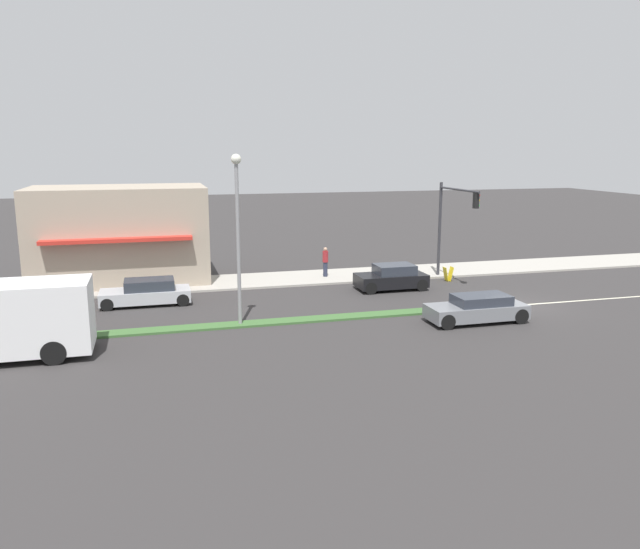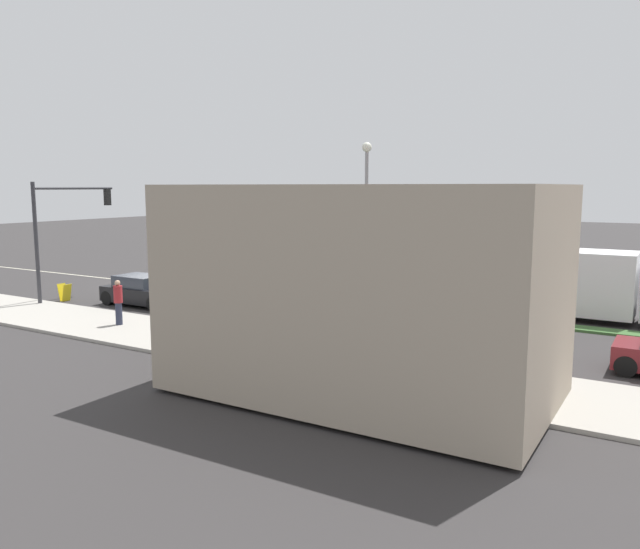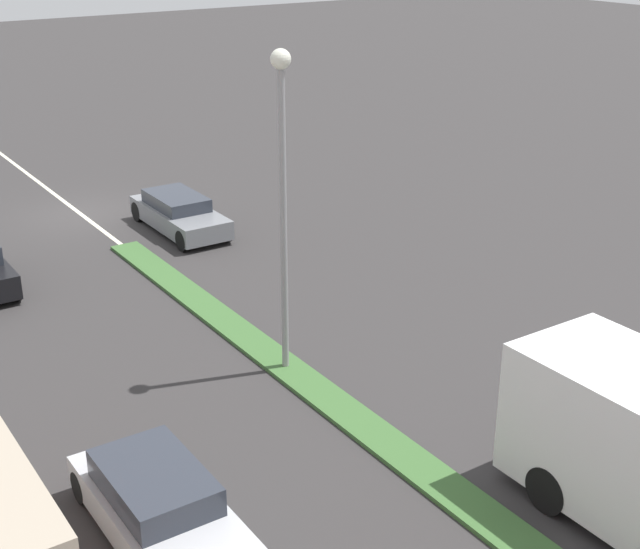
# 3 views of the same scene
# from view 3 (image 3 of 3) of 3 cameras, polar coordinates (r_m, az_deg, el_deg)

# --- Properties ---
(ground_plane) EXTENTS (160.00, 160.00, 0.00)m
(ground_plane) POSITION_cam_3_polar(r_m,az_deg,el_deg) (18.46, 4.48, -10.97)
(ground_plane) COLOR #333030
(lane_marking_center) EXTENTS (0.16, 60.00, 0.01)m
(lane_marking_center) POSITION_cam_3_polar(r_m,az_deg,el_deg) (33.12, -15.05, 3.76)
(lane_marking_center) COLOR beige
(lane_marking_center) RESTS_ON ground
(street_lamp) EXTENTS (0.44, 0.44, 7.37)m
(street_lamp) POSITION_cam_3_polar(r_m,az_deg,el_deg) (19.49, -2.41, 6.40)
(street_lamp) COLOR gray
(street_lamp) RESTS_ON median_strip
(sedan_silver) EXTENTS (1.80, 4.38, 1.29)m
(sedan_silver) POSITION_cam_3_polar(r_m,az_deg,el_deg) (16.03, -10.21, -14.41)
(sedan_silver) COLOR #B7BABF
(sedan_silver) RESTS_ON ground
(suv_grey) EXTENTS (1.75, 4.49, 1.24)m
(suv_grey) POSITION_cam_3_polar(r_m,az_deg,el_deg) (30.50, -9.00, 3.88)
(suv_grey) COLOR slate
(suv_grey) RESTS_ON ground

